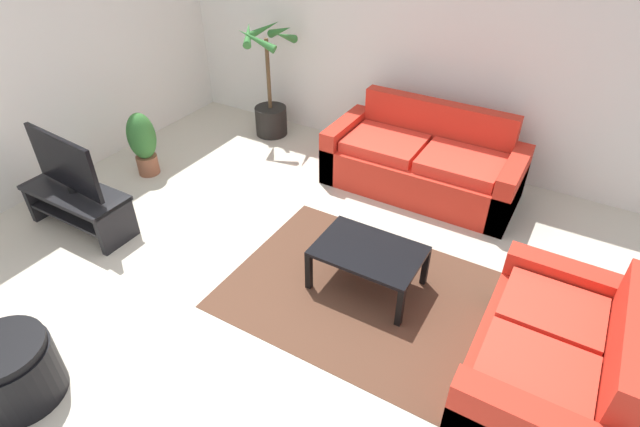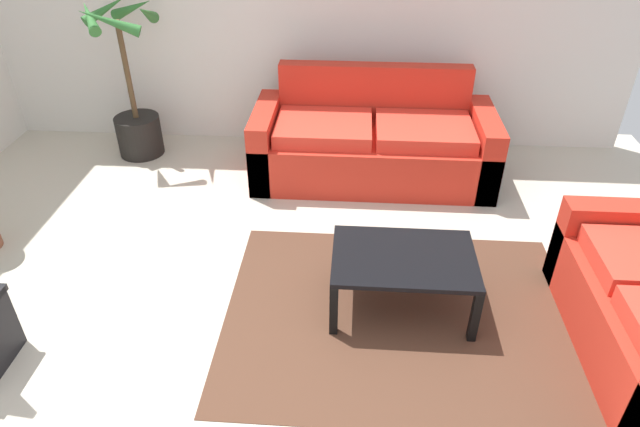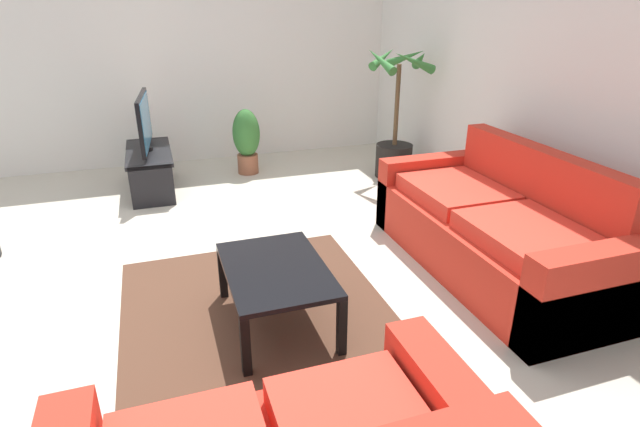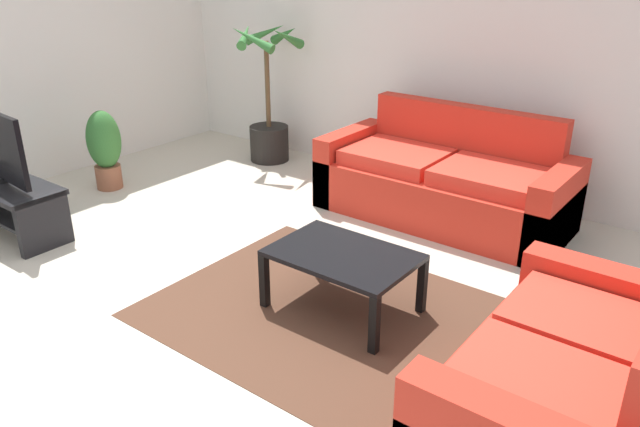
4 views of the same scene
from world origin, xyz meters
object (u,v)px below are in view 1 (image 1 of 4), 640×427
at_px(tv, 64,163).
at_px(ottoman, 13,371).
at_px(coffee_table, 368,255).
at_px(potted_plant_small, 143,142).
at_px(couch_loveseat, 550,363).
at_px(couch_main, 423,164).
at_px(potted_palm, 270,99).
at_px(tv_stand, 78,204).

height_order(tv, ottoman, tv).
bearing_deg(coffee_table, potted_plant_small, 172.35).
bearing_deg(couch_loveseat, couch_main, 129.16).
distance_m(couch_main, coffee_table, 1.72).
xyz_separation_m(potted_palm, potted_plant_small, (-0.66, -1.57, -0.08)).
distance_m(tv_stand, ottoman, 1.93).
xyz_separation_m(tv, ottoman, (1.23, -1.49, -0.49)).
relative_size(coffee_table, potted_palm, 0.61).
bearing_deg(tv, potted_plant_small, 102.19).
distance_m(couch_loveseat, potted_plant_small, 4.58).
bearing_deg(tv_stand, ottoman, -50.34).
bearing_deg(couch_loveseat, coffee_table, 167.34).
xyz_separation_m(potted_palm, ottoman, (0.81, -4.14, -0.25)).
relative_size(potted_palm, ottoman, 2.53).
bearing_deg(potted_palm, couch_loveseat, -30.89).
height_order(tv_stand, potted_plant_small, potted_plant_small).
relative_size(tv_stand, potted_plant_small, 1.46).
bearing_deg(tv_stand, tv, 85.24).
distance_m(couch_main, ottoman, 4.11).
height_order(tv_stand, coffee_table, tv_stand).
xyz_separation_m(tv_stand, tv, (0.00, 0.00, 0.45)).
xyz_separation_m(couch_main, tv_stand, (-2.62, -2.39, -0.02)).
xyz_separation_m(couch_main, coffee_table, (0.17, -1.71, 0.04)).
distance_m(couch_main, potted_plant_small, 3.14).
relative_size(coffee_table, ottoman, 1.53).
bearing_deg(couch_main, couch_loveseat, -50.84).
distance_m(tv, coffee_table, 2.90).
xyz_separation_m(couch_loveseat, tv, (-4.29, -0.34, 0.44)).
relative_size(couch_main, potted_plant_small, 2.73).
bearing_deg(potted_palm, ottoman, -78.96).
height_order(tv, coffee_table, tv).
xyz_separation_m(couch_loveseat, potted_plant_small, (-4.52, 0.74, 0.11)).
bearing_deg(potted_plant_small, ottoman, -60.32).
height_order(potted_plant_small, ottoman, potted_plant_small).
xyz_separation_m(couch_loveseat, ottoman, (-3.06, -1.82, -0.06)).
height_order(tv_stand, potted_palm, potted_palm).
distance_m(tv_stand, potted_palm, 2.70).
bearing_deg(tv_stand, couch_main, 42.31).
height_order(coffee_table, ottoman, ottoman).
relative_size(couch_main, potted_palm, 1.42).
xyz_separation_m(coffee_table, potted_palm, (-2.37, 1.98, 0.15)).
height_order(tv_stand, tv, tv).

